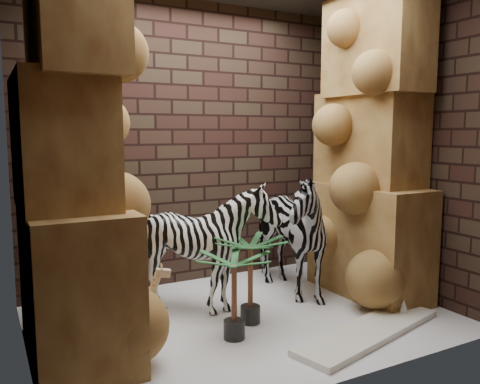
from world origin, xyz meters
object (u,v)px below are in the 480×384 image
zebra_left (205,253)px  giraffe_toy (132,310)px  zebra_right (282,222)px  palm_front (250,280)px  palm_back (234,296)px  surfboard (369,331)px

zebra_left → giraffe_toy: bearing=-151.5°
zebra_right → zebra_left: bearing=-170.3°
zebra_left → palm_front: zebra_left is taller
giraffe_toy → palm_back: palm_back is taller
zebra_right → palm_front: size_ratio=1.94×
palm_back → surfboard: palm_back is taller
palm_back → zebra_left: bearing=86.5°
zebra_left → zebra_right: bearing=3.0°
zebra_left → surfboard: 1.54m
zebra_right → zebra_left: (-0.90, -0.11, -0.19)m
zebra_right → surfboard: zebra_right is taller
giraffe_toy → surfboard: bearing=-9.1°
giraffe_toy → zebra_right: bearing=28.8°
giraffe_toy → palm_front: bearing=14.0°
palm_back → surfboard: (1.00, -0.45, -0.32)m
zebra_right → zebra_left: size_ratio=1.23×
palm_front → surfboard: palm_front is taller
zebra_right → giraffe_toy: 1.87m
zebra_right → palm_back: 1.26m
zebra_right → palm_front: (-0.67, -0.53, -0.35)m
giraffe_toy → palm_front: size_ratio=0.89×
zebra_right → zebra_left: zebra_right is taller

